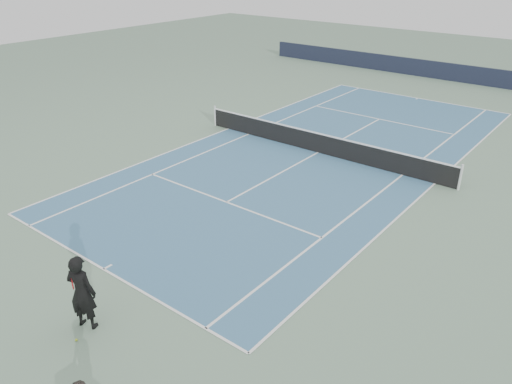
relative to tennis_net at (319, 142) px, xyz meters
The scene contains 6 objects.
ground 0.50m from the tennis_net, ahead, with size 80.00×80.00×0.00m, color slate.
court_surface 0.50m from the tennis_net, ahead, with size 10.97×23.77×0.01m, color #3A6789.
tennis_net is the anchor object (origin of this frame).
windscreen_far 17.89m from the tennis_net, 90.00° to the left, with size 30.00×0.25×1.20m, color black.
tennis_player 13.72m from the tennis_net, 82.87° to the right, with size 0.91×0.78×2.03m.
tennis_ball 14.26m from the tennis_net, 82.07° to the right, with size 0.07×0.07×0.07m, color #C1D92C.
Camera 1 is at (11.03, -18.66, 8.46)m, focal length 35.00 mm.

